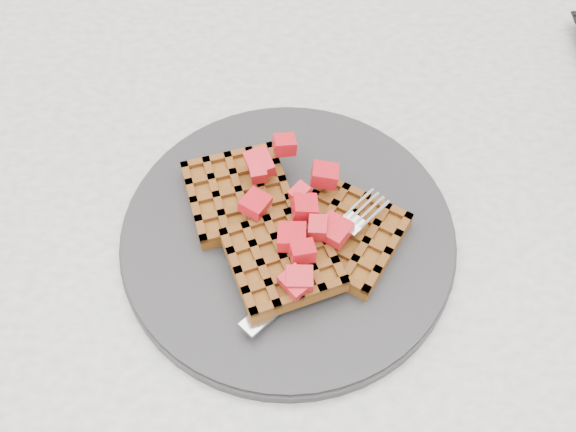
# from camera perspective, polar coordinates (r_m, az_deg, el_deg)

# --- Properties ---
(table) EXTENTS (1.20, 0.80, 0.75)m
(table) POSITION_cam_1_polar(r_m,az_deg,el_deg) (0.71, 8.19, -5.61)
(table) COLOR silver
(table) RESTS_ON ground
(plate) EXTENTS (0.31, 0.31, 0.02)m
(plate) POSITION_cam_1_polar(r_m,az_deg,el_deg) (0.59, 0.00, -1.71)
(plate) COLOR black
(plate) RESTS_ON table
(waffles) EXTENTS (0.21, 0.19, 0.03)m
(waffles) POSITION_cam_1_polar(r_m,az_deg,el_deg) (0.57, 0.02, -1.02)
(waffles) COLOR brown
(waffles) RESTS_ON plate
(strawberry_pile) EXTENTS (0.15, 0.15, 0.02)m
(strawberry_pile) POSITION_cam_1_polar(r_m,az_deg,el_deg) (0.55, 0.00, 0.80)
(strawberry_pile) COLOR #A1000F
(strawberry_pile) RESTS_ON waffles
(fork) EXTENTS (0.14, 0.15, 0.02)m
(fork) POSITION_cam_1_polar(r_m,az_deg,el_deg) (0.56, 3.37, -3.73)
(fork) COLOR silver
(fork) RESTS_ON plate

